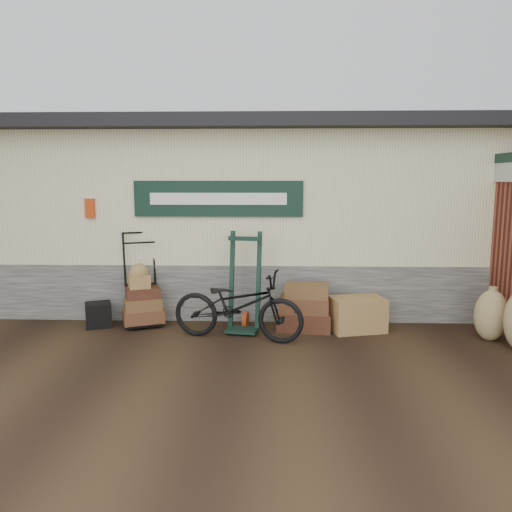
{
  "coord_description": "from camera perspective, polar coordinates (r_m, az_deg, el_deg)",
  "views": [
    {
      "loc": [
        0.54,
        -6.71,
        2.25
      ],
      "look_at": [
        0.28,
        0.9,
        1.07
      ],
      "focal_mm": 35.0,
      "sensor_mm": 36.0,
      "label": 1
    }
  ],
  "objects": [
    {
      "name": "green_barrow",
      "position": [
        7.39,
        -1.35,
        -3.0
      ],
      "size": [
        0.61,
        0.54,
        1.48
      ],
      "primitive_type": null,
      "rotation": [
        0.0,
        0.0,
        -0.18
      ],
      "color": "black",
      "rests_on": "ground"
    },
    {
      "name": "bicycle",
      "position": [
        7.03,
        -2.11,
        -5.22
      ],
      "size": [
        1.07,
        1.99,
        1.1
      ],
      "primitive_type": "imported",
      "rotation": [
        0.0,
        0.0,
        1.35
      ],
      "color": "black",
      "rests_on": "ground"
    },
    {
      "name": "wicker_hamper",
      "position": [
        7.64,
        11.48,
        -6.53
      ],
      "size": [
        0.87,
        0.68,
        0.51
      ],
      "primitive_type": "cube",
      "rotation": [
        0.0,
        0.0,
        0.24
      ],
      "color": "brown",
      "rests_on": "ground"
    },
    {
      "name": "ground",
      "position": [
        7.1,
        -2.55,
        -9.7
      ],
      "size": [
        80.0,
        80.0,
        0.0
      ],
      "primitive_type": "plane",
      "color": "black",
      "rests_on": "ground"
    },
    {
      "name": "burlap_sack_left",
      "position": [
        7.75,
        25.27,
        -6.16
      ],
      "size": [
        0.53,
        0.48,
        0.73
      ],
      "primitive_type": "ellipsoid",
      "rotation": [
        0.0,
        0.0,
        -0.24
      ],
      "color": "olive",
      "rests_on": "ground"
    },
    {
      "name": "porter_trolley",
      "position": [
        7.94,
        -13.02,
        -2.44
      ],
      "size": [
        0.89,
        0.78,
        1.47
      ],
      "primitive_type": null,
      "rotation": [
        0.0,
        0.0,
        0.38
      ],
      "color": "black",
      "rests_on": "ground"
    },
    {
      "name": "station_building",
      "position": [
        9.48,
        -1.37,
        4.95
      ],
      "size": [
        14.4,
        4.1,
        3.2
      ],
      "color": "#4C4C47",
      "rests_on": "ground"
    },
    {
      "name": "suitcase_stack",
      "position": [
        7.56,
        5.53,
        -5.77
      ],
      "size": [
        0.86,
        0.6,
        0.71
      ],
      "primitive_type": null,
      "rotation": [
        0.0,
        0.0,
        -0.12
      ],
      "color": "#3A1C12",
      "rests_on": "ground"
    },
    {
      "name": "black_trunk",
      "position": [
        8.07,
        -17.57,
        -6.42
      ],
      "size": [
        0.47,
        0.44,
        0.38
      ],
      "primitive_type": "cube",
      "rotation": [
        0.0,
        0.0,
        0.38
      ],
      "color": "black",
      "rests_on": "ground"
    }
  ]
}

